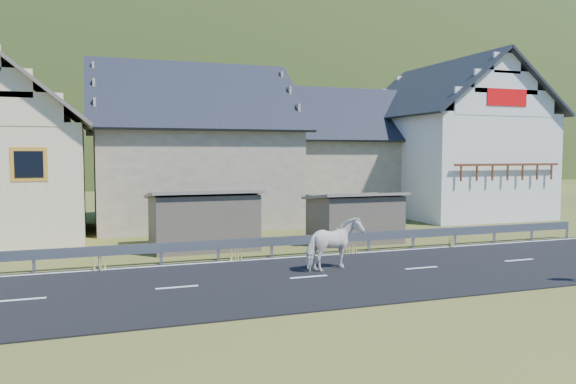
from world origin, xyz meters
name	(u,v)px	position (x,y,z in m)	size (l,w,h in m)	color
ground	(309,278)	(0.00, 0.00, 0.00)	(160.00, 160.00, 0.00)	#374119
road	(309,278)	(0.00, 0.00, 0.02)	(60.00, 7.00, 0.04)	black
lane_markings	(309,277)	(0.00, 0.00, 0.04)	(60.00, 6.60, 0.01)	silver
guardrail	(272,242)	(0.00, 3.68, 0.56)	(28.10, 0.09, 0.75)	#93969B
shed_left	(203,221)	(-2.00, 6.50, 1.10)	(4.30, 3.30, 2.40)	brown
shed_right	(354,218)	(4.50, 6.00, 1.00)	(3.80, 2.90, 2.20)	brown
house_stone_a	(191,138)	(-1.00, 15.00, 4.63)	(10.80, 9.80, 8.90)	tan
house_stone_b	(342,147)	(9.00, 17.00, 4.24)	(9.80, 8.80, 8.10)	tan
house_white	(450,133)	(15.00, 14.00, 5.06)	(8.80, 10.80, 9.70)	silver
mountain	(126,223)	(5.00, 180.00, -20.00)	(440.00, 280.00, 260.00)	#243210
horse	(334,244)	(1.16, 0.71, 0.88)	(2.00, 0.91, 1.69)	silver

